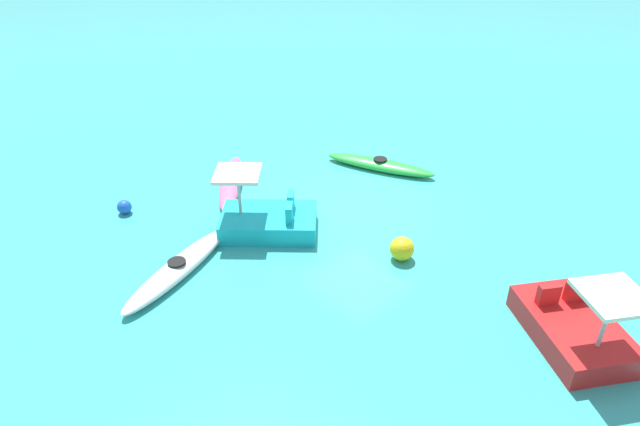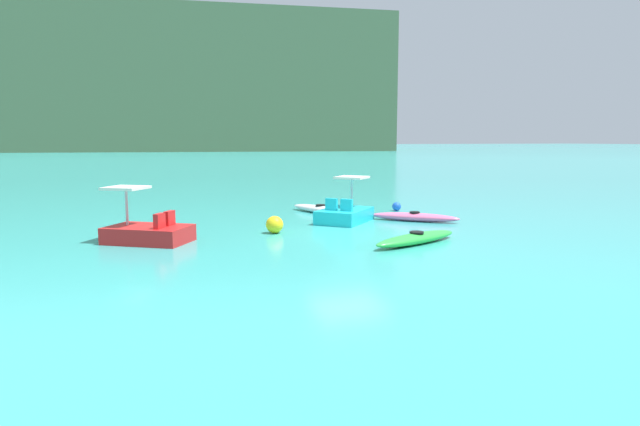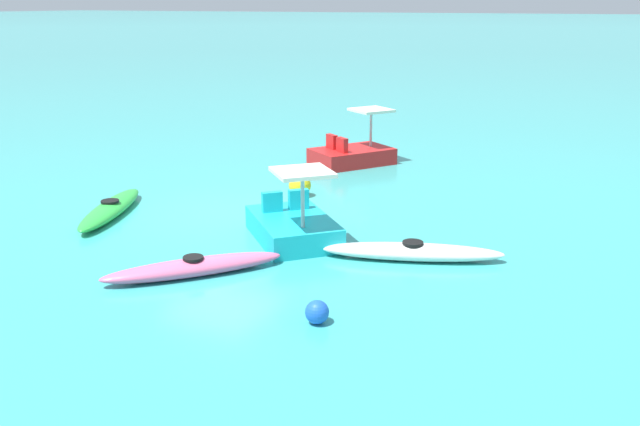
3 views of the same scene
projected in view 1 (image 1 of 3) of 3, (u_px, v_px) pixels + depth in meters
The scene contains 8 objects.
ground_plane at pixel (362, 209), 15.22m from camera, with size 600.00×600.00×0.00m, color #38ADA8.
kayak_green at pixel (380, 165), 17.23m from camera, with size 3.48×1.90×0.37m.
kayak_pink at pixel (231, 182), 16.22m from camera, with size 2.94×2.68×0.37m.
kayak_white at pixel (178, 269), 12.63m from camera, with size 1.83×3.57×0.37m.
pedal_boat_red at pixel (574, 327), 10.73m from camera, with size 2.83×2.57×1.68m.
pedal_boat_cyan at pixel (268, 220), 14.12m from camera, with size 2.75×2.76×1.68m.
buoy_yellow at pixel (402, 249), 13.09m from camera, with size 0.58×0.58×0.58m, color yellow.
buoy_blue at pixel (124, 207), 14.95m from camera, with size 0.38×0.38×0.38m, color blue.
Camera 1 is at (-8.69, 9.88, 7.75)m, focal length 31.20 mm.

